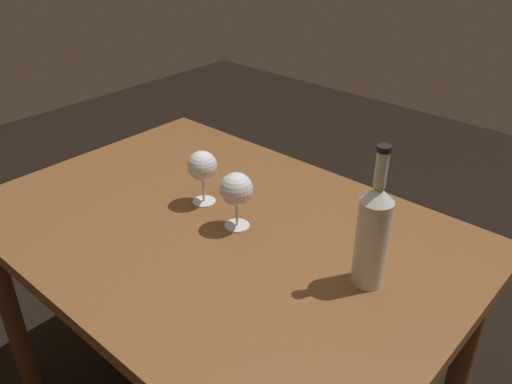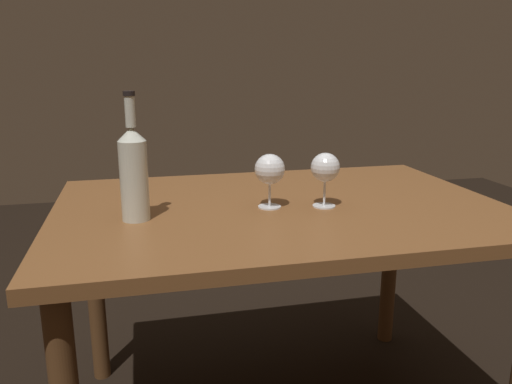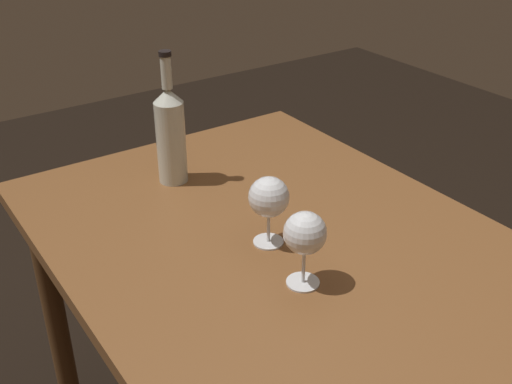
{
  "view_description": "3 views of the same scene",
  "coord_description": "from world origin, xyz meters",
  "views": [
    {
      "loc": [
        -0.85,
        0.8,
        1.5
      ],
      "look_at": [
        -0.08,
        -0.06,
        0.85
      ],
      "focal_mm": 36.81,
      "sensor_mm": 36.0,
      "label": 1
    },
    {
      "loc": [
        -0.39,
        -1.39,
        1.15
      ],
      "look_at": [
        -0.09,
        -0.07,
        0.8
      ],
      "focal_mm": 35.52,
      "sensor_mm": 36.0,
      "label": 2
    },
    {
      "loc": [
        0.88,
        -0.69,
        1.48
      ],
      "look_at": [
        -0.07,
        -0.04,
        0.86
      ],
      "focal_mm": 43.98,
      "sensor_mm": 36.0,
      "label": 3
    }
  ],
  "objects": [
    {
      "name": "wine_glass_left",
      "position": [
        0.12,
        -0.06,
        0.85
      ],
      "size": [
        0.08,
        0.08,
        0.16
      ],
      "color": "white",
      "rests_on": "dining_table"
    },
    {
      "name": "wine_bottle",
      "position": [
        -0.41,
        -0.06,
        0.87
      ],
      "size": [
        0.07,
        0.07,
        0.34
      ],
      "color": "silver",
      "rests_on": "dining_table"
    },
    {
      "name": "wine_glass_right",
      "position": [
        -0.04,
        -0.03,
        0.85
      ],
      "size": [
        0.09,
        0.09,
        0.16
      ],
      "color": "white",
      "rests_on": "dining_table"
    },
    {
      "name": "dining_table",
      "position": [
        0.0,
        0.0,
        0.65
      ],
      "size": [
        1.3,
        0.9,
        0.74
      ],
      "color": "brown",
      "rests_on": "ground"
    }
  ]
}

